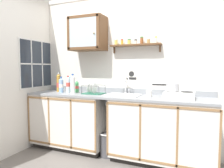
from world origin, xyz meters
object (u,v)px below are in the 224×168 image
at_px(bottle_soda_green_3, 77,87).
at_px(warning_sign, 132,76).
at_px(hot_plate_stove, 179,95).
at_px(bottle_detergent_teal_1, 70,84).
at_px(bottle_water_blue_2, 61,85).
at_px(bottle_juice_amber_0, 59,83).
at_px(dish_rack, 93,91).
at_px(trash_bin, 108,144).
at_px(sink, 123,97).
at_px(bottle_water_clear_4, 68,85).
at_px(wall_cabinet, 88,34).
at_px(mug, 149,93).
at_px(saucepan, 172,87).
at_px(bottle_opaque_white_5, 73,85).

relative_size(bottle_soda_green_3, warning_sign, 1.02).
height_order(hot_plate_stove, bottle_detergent_teal_1, bottle_detergent_teal_1).
bearing_deg(bottle_water_blue_2, bottle_juice_amber_0, 143.84).
relative_size(dish_rack, trash_bin, 0.89).
bearing_deg(sink, bottle_water_clear_4, -175.28).
bearing_deg(dish_rack, wall_cabinet, 142.06).
height_order(bottle_water_clear_4, mug, bottle_water_clear_4).
distance_m(sink, bottle_water_blue_2, 1.09).
height_order(dish_rack, mug, dish_rack).
height_order(sink, wall_cabinet, wall_cabinet).
bearing_deg(bottle_detergent_teal_1, bottle_juice_amber_0, -162.41).
height_order(sink, mug, sink).
bearing_deg(saucepan, mug, 176.60).
bearing_deg(dish_rack, sink, 3.54).
xyz_separation_m(bottle_water_blue_2, bottle_opaque_white_5, (0.24, -0.02, 0.02)).
bearing_deg(bottle_detergent_teal_1, mug, -2.82).
bearing_deg(dish_rack, bottle_water_clear_4, -173.94).
xyz_separation_m(bottle_detergent_teal_1, warning_sign, (1.04, 0.19, 0.16)).
height_order(mug, wall_cabinet, wall_cabinet).
relative_size(mug, wall_cabinet, 0.20).
height_order(hot_plate_stove, trash_bin, hot_plate_stove).
relative_size(sink, saucepan, 1.43).
bearing_deg(bottle_detergent_teal_1, bottle_water_clear_4, -68.83).
bearing_deg(hot_plate_stove, bottle_water_clear_4, -178.97).
xyz_separation_m(sink, warning_sign, (0.05, 0.25, 0.31)).
height_order(sink, bottle_opaque_white_5, bottle_opaque_white_5).
distance_m(hot_plate_stove, bottle_soda_green_3, 1.65).
xyz_separation_m(bottle_opaque_white_5, dish_rack, (0.33, 0.07, -0.10)).
height_order(sink, bottle_water_blue_2, sink).
bearing_deg(hot_plate_stove, bottle_juice_amber_0, 178.63).
bearing_deg(saucepan, bottle_detergent_teal_1, 177.07).
distance_m(sink, mug, 0.40).
xyz_separation_m(hot_plate_stove, bottle_water_clear_4, (-1.75, -0.03, 0.09)).
distance_m(sink, bottle_juice_amber_0, 1.20).
bearing_deg(sink, bottle_water_blue_2, -175.80).
bearing_deg(sink, bottle_juice_amber_0, 179.91).
height_order(bottle_juice_amber_0, trash_bin, bottle_juice_amber_0).
bearing_deg(dish_rack, bottle_juice_amber_0, 177.30).
height_order(bottle_water_clear_4, wall_cabinet, wall_cabinet).
bearing_deg(mug, bottle_soda_green_3, 177.94).
bearing_deg(wall_cabinet, mug, -5.47).
relative_size(bottle_soda_green_3, mug, 1.78).
bearing_deg(bottle_soda_green_3, bottle_juice_amber_0, -173.69).
relative_size(mug, warning_sign, 0.57).
bearing_deg(hot_plate_stove, mug, 174.38).
xyz_separation_m(saucepan, trash_bin, (-0.92, -0.10, -0.89)).
bearing_deg(mug, bottle_water_blue_2, -177.09).
height_order(saucepan, trash_bin, saucepan).
bearing_deg(trash_bin, hot_plate_stove, 4.31).
bearing_deg(warning_sign, mug, -36.93).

